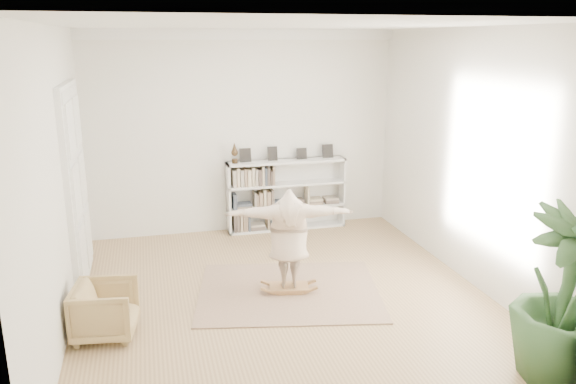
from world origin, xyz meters
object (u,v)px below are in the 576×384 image
at_px(armchair, 105,310).
at_px(person, 289,236).
at_px(rocker_board, 289,287).
at_px(houseplant, 565,297).
at_px(bookshelf, 286,195).

height_order(armchair, person, person).
xyz_separation_m(rocker_board, houseplant, (2.20, -2.67, 0.85)).
distance_m(bookshelf, person, 2.78).
bearing_deg(rocker_board, person, -168.52).
relative_size(bookshelf, armchair, 3.05).
height_order(bookshelf, rocker_board, bookshelf).
xyz_separation_m(armchair, person, (2.40, 0.61, 0.51)).
bearing_deg(armchair, houseplant, -105.63).
bearing_deg(houseplant, armchair, 155.84).
xyz_separation_m(bookshelf, armchair, (-3.04, -3.30, -0.31)).
distance_m(bookshelf, rocker_board, 2.83).
bearing_deg(person, houseplant, 140.88).
xyz_separation_m(bookshelf, houseplant, (1.56, -5.37, 0.28)).
bearing_deg(houseplant, person, 129.40).
distance_m(bookshelf, armchair, 4.50).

